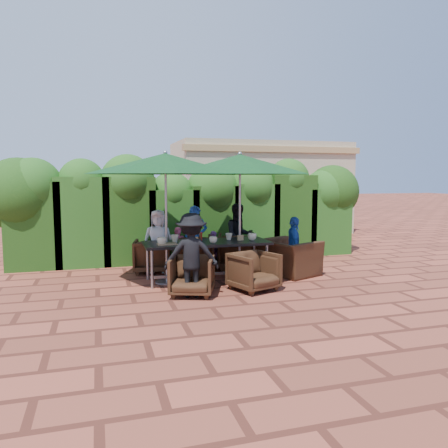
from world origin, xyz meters
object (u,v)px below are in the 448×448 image
object	(u,v)px
chair_far_left	(152,254)
chair_near_left	(192,274)
chair_far_mid	(194,251)
chair_end_right	(288,251)
chair_far_right	(237,250)
chair_near_right	(254,270)
dining_table	(207,245)
umbrella_left	(165,164)
umbrella_right	(240,165)

from	to	relation	value
chair_far_left	chair_near_left	world-z (taller)	chair_far_left
chair_far_mid	chair_end_right	distance (m)	1.99
chair_far_right	chair_near_right	distance (m)	1.82
chair_far_mid	chair_near_left	world-z (taller)	chair_far_mid
dining_table	chair_far_right	xyz separation A→B (m)	(0.88, 0.84, -0.26)
chair_far_mid	chair_near_left	distance (m)	1.98
chair_far_left	chair_far_right	distance (m)	1.81
umbrella_left	chair_near_left	world-z (taller)	umbrella_left
chair_far_right	chair_near_left	distance (m)	2.29
chair_near_right	chair_far_mid	bearing A→B (deg)	88.63
chair_far_mid	chair_near_left	size ratio (longest dim) A/B	1.15
umbrella_left	chair_far_mid	bearing A→B (deg)	52.22
dining_table	chair_far_left	world-z (taller)	chair_far_left
umbrella_left	chair_near_right	size ratio (longest dim) A/B	3.91
umbrella_left	umbrella_right	distance (m)	1.43
chair_far_right	chair_end_right	distance (m)	1.17
umbrella_left	chair_far_right	distance (m)	2.57
dining_table	chair_near_right	size ratio (longest dim) A/B	3.24
umbrella_left	chair_far_mid	size ratio (longest dim) A/B	3.46
dining_table	umbrella_right	size ratio (longest dim) A/B	0.86
chair_near_right	chair_end_right	distance (m)	1.47
dining_table	chair_far_right	size ratio (longest dim) A/B	2.83
chair_near_right	chair_end_right	world-z (taller)	chair_end_right
chair_near_left	chair_near_right	xyz separation A→B (m)	(1.11, 0.02, 0.01)
chair_near_left	umbrella_right	bearing A→B (deg)	60.75
chair_far_left	chair_near_right	size ratio (longest dim) A/B	1.04
umbrella_right	chair_end_right	world-z (taller)	umbrella_right
chair_end_right	umbrella_left	bearing A→B (deg)	67.54
dining_table	chair_far_mid	distance (m)	0.98
umbrella_left	chair_far_right	size ratio (longest dim) A/B	3.42
chair_far_left	chair_end_right	size ratio (longest dim) A/B	0.70
chair_far_mid	chair_end_right	xyz separation A→B (m)	(1.76, -0.93, 0.06)
chair_near_left	chair_far_left	bearing A→B (deg)	121.93
umbrella_left	dining_table	bearing A→B (deg)	-2.17
chair_far_mid	chair_far_right	bearing A→B (deg)	-177.01
chair_far_left	umbrella_right	bearing A→B (deg)	159.54
dining_table	chair_far_left	distance (m)	1.39
chair_end_right	chair_far_mid	bearing A→B (deg)	39.98
chair_far_left	chair_end_right	bearing A→B (deg)	170.56
umbrella_right	chair_near_left	size ratio (longest dim) A/B	3.82
chair_near_right	dining_table	bearing A→B (deg)	101.69
chair_far_mid	chair_far_left	bearing A→B (deg)	6.20
chair_far_right	chair_near_right	world-z (taller)	chair_far_right
chair_near_right	chair_far_right	bearing A→B (deg)	60.82
dining_table	chair_far_right	distance (m)	1.24
dining_table	chair_near_right	bearing A→B (deg)	-57.82
umbrella_right	chair_far_right	xyz separation A→B (m)	(0.21, 0.82, -1.79)
chair_near_right	chair_end_right	size ratio (longest dim) A/B	0.68
dining_table	chair_near_left	size ratio (longest dim) A/B	3.30
chair_far_right	chair_near_right	bearing A→B (deg)	99.15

